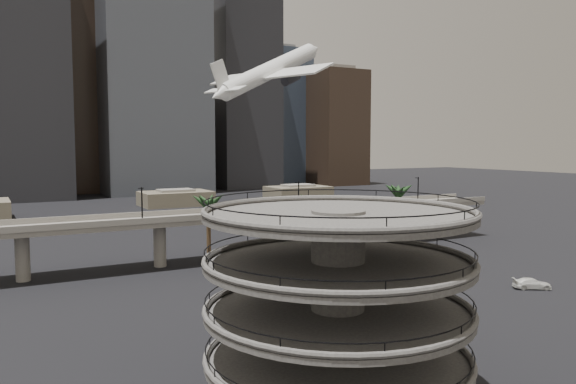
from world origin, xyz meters
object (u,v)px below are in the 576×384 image
car_b (378,306)px  airborne_jet (270,71)px  parking_ramp (338,288)px  car_a (372,318)px  overpass (218,221)px  car_c (532,284)px

car_b → airborne_jet: bearing=-3.4°
car_b → parking_ramp: bearing=143.6°
parking_ramp → car_a: parking_ramp is taller
airborne_jet → car_b: 65.63m
overpass → car_c: overpass is taller
overpass → airborne_jet: airborne_jet is taller
parking_ramp → airborne_jet: 82.98m
car_c → car_b: bearing=118.0°
parking_ramp → car_a: bearing=44.8°
airborne_jet → car_a: bearing=-124.3°
airborne_jet → car_a: (-15.44, -57.04, -36.55)m
parking_ramp → overpass: parking_ramp is taller
overpass → car_b: bearing=-81.5°
airborne_jet → car_b: (-11.58, -53.23, -36.60)m
overpass → car_c: 54.16m
airborne_jet → overpass: bearing=-162.6°
car_a → overpass: bearing=-9.2°
car_a → car_b: size_ratio=1.04×
parking_ramp → car_a: 23.19m
car_b → car_c: size_ratio=0.80×
parking_ramp → overpass: bearing=77.6°
overpass → airborne_jet: bearing=36.6°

